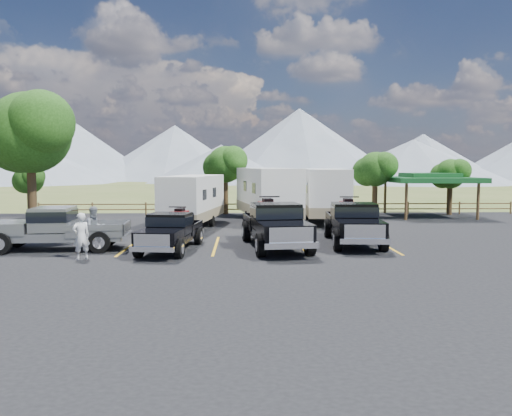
{
  "coord_description": "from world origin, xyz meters",
  "views": [
    {
      "loc": [
        -0.8,
        -19.2,
        3.85
      ],
      "look_at": [
        -0.04,
        6.47,
        1.6
      ],
      "focal_mm": 35.0,
      "sensor_mm": 36.0,
      "label": 1
    }
  ],
  "objects_px": {
    "rig_right": "(353,222)",
    "pickup_silver": "(57,228)",
    "trailer_center": "(267,194)",
    "person_a": "(81,236)",
    "person_b": "(95,228)",
    "trailer_right": "(324,194)",
    "tree_big_nw": "(29,133)",
    "rig_left": "(171,230)",
    "rig_center": "(275,224)",
    "trailer_left": "(193,200)",
    "pavilion": "(429,179)"
  },
  "relations": [
    {
      "from": "person_a",
      "to": "person_b",
      "type": "xyz_separation_m",
      "value": [
        -0.1,
        2.24,
        0.03
      ]
    },
    {
      "from": "person_a",
      "to": "rig_left",
      "type": "bearing_deg",
      "value": 177.16
    },
    {
      "from": "rig_center",
      "to": "rig_right",
      "type": "xyz_separation_m",
      "value": [
        3.86,
        1.06,
        -0.04
      ]
    },
    {
      "from": "pavilion",
      "to": "rig_center",
      "type": "xyz_separation_m",
      "value": [
        -12.26,
        -13.5,
        -1.65
      ]
    },
    {
      "from": "rig_center",
      "to": "trailer_center",
      "type": "height_order",
      "value": "trailer_center"
    },
    {
      "from": "tree_big_nw",
      "to": "rig_right",
      "type": "relative_size",
      "value": 1.17
    },
    {
      "from": "trailer_center",
      "to": "person_a",
      "type": "height_order",
      "value": "trailer_center"
    },
    {
      "from": "trailer_left",
      "to": "pickup_silver",
      "type": "bearing_deg",
      "value": -113.49
    },
    {
      "from": "pavilion",
      "to": "trailer_left",
      "type": "xyz_separation_m",
      "value": [
        -16.73,
        -5.85,
        -1.11
      ]
    },
    {
      "from": "pickup_silver",
      "to": "rig_left",
      "type": "bearing_deg",
      "value": 83.7
    },
    {
      "from": "pavilion",
      "to": "pickup_silver",
      "type": "relative_size",
      "value": 0.95
    },
    {
      "from": "pavilion",
      "to": "person_a",
      "type": "bearing_deg",
      "value": -141.21
    },
    {
      "from": "trailer_center",
      "to": "pickup_silver",
      "type": "xyz_separation_m",
      "value": [
        -9.9,
        -10.29,
        -0.87
      ]
    },
    {
      "from": "tree_big_nw",
      "to": "person_b",
      "type": "xyz_separation_m",
      "value": [
        5.24,
        -6.03,
        -4.58
      ]
    },
    {
      "from": "tree_big_nw",
      "to": "trailer_left",
      "type": "height_order",
      "value": "tree_big_nw"
    },
    {
      "from": "pickup_silver",
      "to": "pavilion",
      "type": "bearing_deg",
      "value": 118.36
    },
    {
      "from": "rig_left",
      "to": "rig_center",
      "type": "relative_size",
      "value": 0.82
    },
    {
      "from": "trailer_left",
      "to": "person_b",
      "type": "xyz_separation_m",
      "value": [
        -3.58,
        -8.15,
        -0.66
      ]
    },
    {
      "from": "rig_right",
      "to": "pickup_silver",
      "type": "height_order",
      "value": "rig_right"
    },
    {
      "from": "trailer_center",
      "to": "trailer_right",
      "type": "relative_size",
      "value": 1.02
    },
    {
      "from": "trailer_left",
      "to": "pavilion",
      "type": "bearing_deg",
      "value": 28.9
    },
    {
      "from": "trailer_left",
      "to": "person_a",
      "type": "distance_m",
      "value": 10.99
    },
    {
      "from": "trailer_center",
      "to": "trailer_right",
      "type": "distance_m",
      "value": 3.92
    },
    {
      "from": "rig_right",
      "to": "trailer_left",
      "type": "relative_size",
      "value": 0.74
    },
    {
      "from": "pavilion",
      "to": "person_a",
      "type": "distance_m",
      "value": 25.99
    },
    {
      "from": "pavilion",
      "to": "rig_left",
      "type": "bearing_deg",
      "value": -140.13
    },
    {
      "from": "trailer_center",
      "to": "rig_right",
      "type": "bearing_deg",
      "value": -77.55
    },
    {
      "from": "trailer_left",
      "to": "trailer_right",
      "type": "xyz_separation_m",
      "value": [
        8.5,
        2.82,
        0.2
      ]
    },
    {
      "from": "tree_big_nw",
      "to": "pickup_silver",
      "type": "distance_m",
      "value": 8.29
    },
    {
      "from": "tree_big_nw",
      "to": "trailer_left",
      "type": "xyz_separation_m",
      "value": [
        8.82,
        2.12,
        -3.92
      ]
    },
    {
      "from": "rig_right",
      "to": "person_a",
      "type": "bearing_deg",
      "value": -157.99
    },
    {
      "from": "rig_right",
      "to": "trailer_right",
      "type": "distance_m",
      "value": 9.43
    },
    {
      "from": "tree_big_nw",
      "to": "person_b",
      "type": "bearing_deg",
      "value": -49.0
    },
    {
      "from": "person_a",
      "to": "person_b",
      "type": "height_order",
      "value": "person_b"
    },
    {
      "from": "person_b",
      "to": "trailer_left",
      "type": "bearing_deg",
      "value": 26.62
    },
    {
      "from": "trailer_right",
      "to": "person_b",
      "type": "height_order",
      "value": "trailer_right"
    },
    {
      "from": "rig_right",
      "to": "pickup_silver",
      "type": "bearing_deg",
      "value": -169.63
    },
    {
      "from": "tree_big_nw",
      "to": "pavilion",
      "type": "relative_size",
      "value": 1.26
    },
    {
      "from": "person_a",
      "to": "pickup_silver",
      "type": "bearing_deg",
      "value": -88.04
    },
    {
      "from": "rig_center",
      "to": "rig_right",
      "type": "distance_m",
      "value": 4.0
    },
    {
      "from": "person_a",
      "to": "person_b",
      "type": "distance_m",
      "value": 2.25
    },
    {
      "from": "rig_right",
      "to": "trailer_center",
      "type": "height_order",
      "value": "trailer_center"
    },
    {
      "from": "rig_left",
      "to": "person_a",
      "type": "relative_size",
      "value": 3.05
    },
    {
      "from": "trailer_left",
      "to": "person_a",
      "type": "xyz_separation_m",
      "value": [
        -3.48,
        -10.39,
        -0.7
      ]
    },
    {
      "from": "pavilion",
      "to": "rig_center",
      "type": "height_order",
      "value": "pavilion"
    },
    {
      "from": "rig_left",
      "to": "rig_right",
      "type": "height_order",
      "value": "rig_right"
    },
    {
      "from": "person_b",
      "to": "tree_big_nw",
      "type": "bearing_deg",
      "value": 91.33
    },
    {
      "from": "rig_center",
      "to": "rig_right",
      "type": "height_order",
      "value": "rig_center"
    },
    {
      "from": "person_a",
      "to": "rig_center",
      "type": "bearing_deg",
      "value": 163.56
    },
    {
      "from": "pavilion",
      "to": "trailer_right",
      "type": "distance_m",
      "value": 8.81
    }
  ]
}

